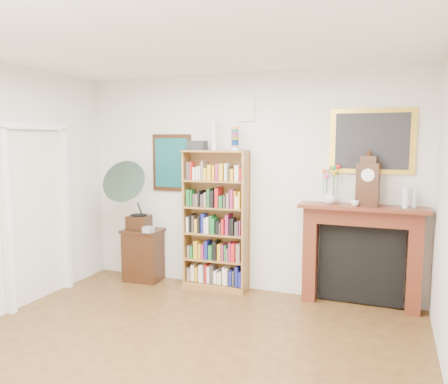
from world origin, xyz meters
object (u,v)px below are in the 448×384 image
at_px(fireplace, 361,246).
at_px(flower_vase, 330,197).
at_px(mantel_clock, 368,182).
at_px(teacup, 355,203).
at_px(gramophone, 132,191).
at_px(bottle_left, 405,197).
at_px(side_cabinet, 143,255).
at_px(bottle_right, 414,199).
at_px(bookshelf, 215,212).
at_px(cd_stack, 148,230).

distance_m(fireplace, flower_vase, 0.69).
height_order(mantel_clock, teacup, mantel_clock).
relative_size(gramophone, bottle_left, 4.00).
relative_size(flower_vase, bottle_left, 0.70).
relative_size(side_cabinet, mantel_clock, 1.27).
height_order(flower_vase, teacup, flower_vase).
height_order(flower_vase, bottle_right, bottle_right).
height_order(teacup, bottle_left, bottle_left).
bearing_deg(bookshelf, bottle_right, -2.62).
xyz_separation_m(gramophone, bottle_left, (3.44, 0.15, 0.07)).
relative_size(fireplace, bottle_left, 5.99).
bearing_deg(teacup, mantel_clock, 29.34).
height_order(fireplace, flower_vase, flower_vase).
relative_size(teacup, bottle_left, 0.38).
xyz_separation_m(bookshelf, bottle_left, (2.28, -0.01, 0.31)).
distance_m(cd_stack, mantel_clock, 2.87).
bearing_deg(cd_stack, fireplace, 5.57).
bearing_deg(flower_vase, teacup, -18.39).
distance_m(bookshelf, teacup, 1.76).
bearing_deg(bottle_right, gramophone, -176.64).
distance_m(bookshelf, bottle_right, 2.38).
bearing_deg(fireplace, bottle_right, -1.54).
distance_m(bookshelf, bottle_left, 2.30).
xyz_separation_m(fireplace, teacup, (-0.08, -0.13, 0.53)).
bearing_deg(teacup, fireplace, 58.90).
bearing_deg(bookshelf, teacup, -5.82).
height_order(cd_stack, flower_vase, flower_vase).
xyz_separation_m(cd_stack, mantel_clock, (2.77, 0.21, 0.72)).
bearing_deg(cd_stack, gramophone, 171.03).
bearing_deg(side_cabinet, fireplace, -1.53).
distance_m(fireplace, mantel_clock, 0.77).
bearing_deg(gramophone, cd_stack, -18.05).
height_order(bookshelf, cd_stack, bookshelf).
bearing_deg(gramophone, bottle_right, -5.71).
bearing_deg(bottle_right, mantel_clock, -175.38).
height_order(gramophone, flower_vase, gramophone).
bearing_deg(mantel_clock, fireplace, 141.18).
relative_size(flower_vase, bottle_right, 0.84).
xyz_separation_m(flower_vase, bottle_right, (0.91, 0.01, 0.02)).
relative_size(bottle_left, bottle_right, 1.20).
relative_size(cd_stack, bottle_right, 0.60).
height_order(bookshelf, gramophone, bookshelf).
relative_size(side_cabinet, bottle_left, 3.03).
bearing_deg(gramophone, side_cabinet, 43.76).
xyz_separation_m(side_cabinet, teacup, (2.82, -0.02, 0.89)).
relative_size(fireplace, mantel_clock, 2.52).
xyz_separation_m(fireplace, gramophone, (-2.99, -0.22, 0.55)).
bearing_deg(teacup, flower_vase, 161.61).
xyz_separation_m(gramophone, flower_vase, (2.62, 0.19, 0.03)).
bearing_deg(gramophone, bottle_left, -6.59).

